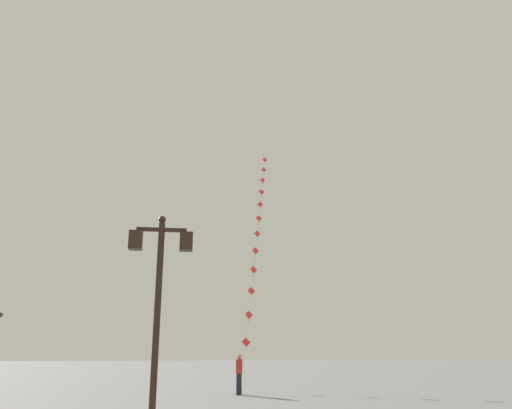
# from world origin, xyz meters

# --- Properties ---
(ground_plane) EXTENTS (160.00, 160.00, 0.00)m
(ground_plane) POSITION_xyz_m (0.00, 20.00, 0.00)
(ground_plane) COLOR gray
(twin_lantern_lamp_post) EXTENTS (1.36, 0.28, 4.69)m
(twin_lantern_lamp_post) POSITION_xyz_m (-1.83, 8.58, 3.25)
(twin_lantern_lamp_post) COLOR black
(twin_lantern_lamp_post) RESTS_ON ground_plane
(kite_train) EXTENTS (4.10, 17.02, 18.22)m
(kite_train) POSITION_xyz_m (3.42, 30.49, 9.47)
(kite_train) COLOR brown
(kite_train) RESTS_ON ground_plane
(kite_flyer) EXTENTS (0.32, 0.63, 1.71)m
(kite_flyer) POSITION_xyz_m (1.22, 20.77, 0.90)
(kite_flyer) COLOR #1E1E2D
(kite_flyer) RESTS_ON ground_plane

